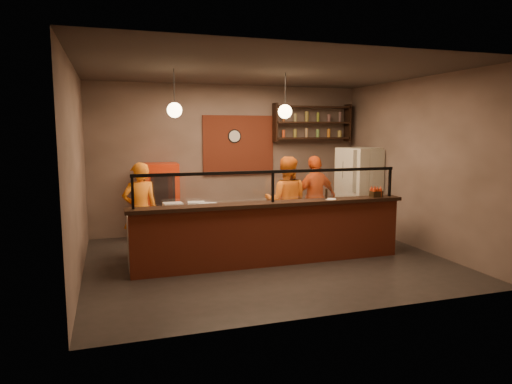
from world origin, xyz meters
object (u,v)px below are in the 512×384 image
object	(u,v)px
wall_clock	(234,136)
condiment_caddy	(376,194)
cook_mid	(286,201)
cook_right	(315,198)
fridge	(359,191)
cook_left	(140,210)
pizza_dough	(272,205)
red_cooler	(162,201)
pepper_mill	(326,194)

from	to	relation	value
wall_clock	condiment_caddy	world-z (taller)	wall_clock
cook_mid	condiment_caddy	distance (m)	1.72
cook_mid	cook_right	world-z (taller)	cook_mid
cook_right	fridge	world-z (taller)	fridge
cook_left	pizza_dough	bearing A→B (deg)	154.56
cook_left	pizza_dough	size ratio (longest dim) A/B	3.63
wall_clock	pizza_dough	xyz separation A→B (m)	(0.09, -2.20, -1.19)
pizza_dough	cook_right	bearing A→B (deg)	33.82
red_cooler	cook_right	bearing A→B (deg)	-18.82
cook_left	cook_mid	world-z (taller)	cook_mid
cook_mid	condiment_caddy	xyz separation A→B (m)	(1.24, -1.16, 0.25)
cook_mid	fridge	xyz separation A→B (m)	(1.91, 0.54, 0.06)
cook_mid	wall_clock	bearing A→B (deg)	-48.31
cook_left	pizza_dough	distance (m)	2.32
pizza_dough	cook_left	bearing A→B (deg)	165.29
wall_clock	pizza_dough	bearing A→B (deg)	-87.68
cook_left	red_cooler	xyz separation A→B (m)	(0.51, 1.30, -0.06)
wall_clock	cook_right	world-z (taller)	wall_clock
cook_left	cook_right	bearing A→B (deg)	173.21
cook_left	cook_mid	distance (m)	2.74
cook_right	pizza_dough	size ratio (longest dim) A/B	3.72
cook_right	pepper_mill	bearing A→B (deg)	58.48
red_cooler	cook_mid	bearing A→B (deg)	-29.43
cook_left	cook_mid	xyz separation A→B (m)	(2.74, -0.00, 0.03)
red_cooler	condiment_caddy	xyz separation A→B (m)	(3.47, -2.47, 0.33)
wall_clock	red_cooler	distance (m)	2.12
red_cooler	pepper_mill	xyz separation A→B (m)	(2.49, -2.48, 0.37)
red_cooler	condiment_caddy	bearing A→B (deg)	-34.52
cook_left	condiment_caddy	distance (m)	4.16
fridge	condiment_caddy	xyz separation A→B (m)	(-0.67, -1.70, 0.18)
cook_mid	fridge	bearing A→B (deg)	-142.70
cook_left	fridge	xyz separation A→B (m)	(4.65, 0.54, 0.09)
cook_right	condiment_caddy	size ratio (longest dim) A/B	9.02
pizza_dough	pepper_mill	xyz separation A→B (m)	(0.77, -0.59, 0.25)
pizza_dough	condiment_caddy	xyz separation A→B (m)	(1.74, -0.58, 0.21)
cook_left	red_cooler	world-z (taller)	cook_left
wall_clock	pepper_mill	world-z (taller)	wall_clock
pizza_dough	condiment_caddy	size ratio (longest dim) A/B	2.43
cook_right	fridge	bearing A→B (deg)	-179.18
condiment_caddy	pepper_mill	xyz separation A→B (m)	(-0.98, -0.01, 0.04)
red_cooler	pizza_dough	world-z (taller)	red_cooler
fridge	condiment_caddy	distance (m)	1.84
cook_mid	fridge	world-z (taller)	fridge
cook_left	pepper_mill	distance (m)	3.25
cook_left	cook_mid	size ratio (longest dim) A/B	0.97
fridge	red_cooler	distance (m)	4.21
cook_left	pepper_mill	bearing A→B (deg)	147.81
fridge	pepper_mill	xyz separation A→B (m)	(-1.64, -1.72, 0.22)
fridge	wall_clock	bearing A→B (deg)	139.32
cook_right	condiment_caddy	bearing A→B (deg)	96.61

